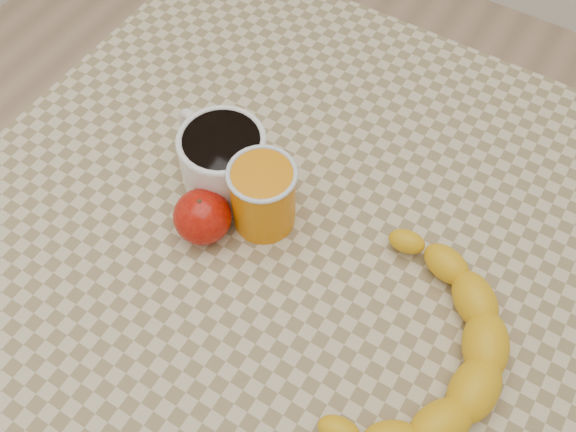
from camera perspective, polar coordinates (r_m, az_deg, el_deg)
The scene contains 6 objects.
ground at distance 1.46m, azimuth -0.00°, elevation -16.58°, with size 3.00×3.00×0.00m, color tan.
table at distance 0.84m, azimuth -0.00°, elevation -3.89°, with size 0.80×0.80×0.75m.
coffee_mug at distance 0.77m, azimuth -5.86°, elevation 5.14°, with size 0.16×0.13×0.09m.
orange_juice_glass at distance 0.74m, azimuth -2.23°, elevation 1.84°, with size 0.08×0.08×0.09m.
apple at distance 0.75m, azimuth -7.61°, elevation -0.04°, with size 0.09×0.09×0.06m.
banana at distance 0.69m, azimuth 11.42°, elevation -11.46°, with size 0.22×0.31×0.05m, color gold, non-canonical shape.
Camera 1 is at (0.21, -0.35, 1.40)m, focal length 40.00 mm.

